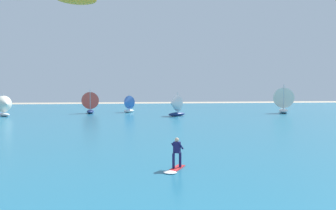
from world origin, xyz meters
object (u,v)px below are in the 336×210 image
object	(u,v)px
kitesurfer	(176,158)
sailboat_heeled_over	(283,100)
sailboat_mid_right	(128,104)
sailboat_trailing	(5,106)
sailboat_mid_left	(174,105)
sailboat_leading	(90,102)

from	to	relation	value
kitesurfer	sailboat_heeled_over	distance (m)	46.59
sailboat_heeled_over	sailboat_mid_right	world-z (taller)	sailboat_heeled_over
sailboat_heeled_over	sailboat_trailing	bearing A→B (deg)	-178.06
sailboat_mid_left	sailboat_trailing	distance (m)	27.44
kitesurfer	sailboat_heeled_over	size ratio (longest dim) A/B	0.37
sailboat_mid_right	sailboat_trailing	size ratio (longest dim) A/B	0.96
sailboat_mid_left	sailboat_leading	xyz separation A→B (m)	(-14.47, 8.94, 0.23)
sailboat_heeled_over	sailboat_mid_right	size ratio (longest dim) A/B	1.47
sailboat_leading	sailboat_trailing	bearing A→B (deg)	-155.51
sailboat_mid_left	sailboat_trailing	xyz separation A→B (m)	(-27.26, 3.12, -0.07)
sailboat_mid_right	sailboat_trailing	xyz separation A→B (m)	(-19.68, -6.50, 0.08)
sailboat_heeled_over	sailboat_mid_left	distance (m)	22.10
sailboat_heeled_over	sailboat_leading	xyz separation A→B (m)	(-36.05, 4.17, -0.40)
sailboat_mid_right	sailboat_mid_left	xyz separation A→B (m)	(7.58, -9.61, 0.15)
sailboat_mid_left	sailboat_leading	bearing A→B (deg)	148.29
kitesurfer	sailboat_mid_right	world-z (taller)	sailboat_mid_right
sailboat_mid_left	kitesurfer	bearing A→B (deg)	-98.92
kitesurfer	sailboat_mid_right	xyz separation A→B (m)	(-2.36, 42.91, 1.05)
kitesurfer	sailboat_mid_right	size ratio (longest dim) A/B	0.54
sailboat_mid_right	sailboat_trailing	bearing A→B (deg)	-161.72
kitesurfer	sailboat_mid_left	distance (m)	33.72
sailboat_leading	sailboat_trailing	distance (m)	14.06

